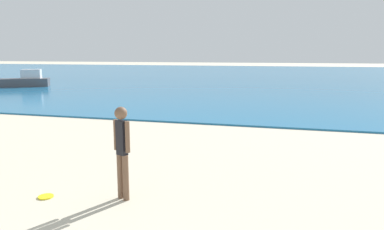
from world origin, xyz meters
name	(u,v)px	position (x,y,z in m)	size (l,w,h in m)	color
water	(273,75)	(0.00, 41.98, 0.03)	(160.00, 60.00, 0.06)	#1E6B9E
person_standing	(122,147)	(-0.58, 5.37, 0.89)	(0.34, 0.21, 1.56)	brown
frisbee	(46,197)	(-1.88, 5.08, 0.01)	(0.25, 0.25, 0.03)	yellow
boat_near	(24,81)	(-16.58, 22.14, 0.49)	(3.76, 2.74, 1.24)	#4C4C51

